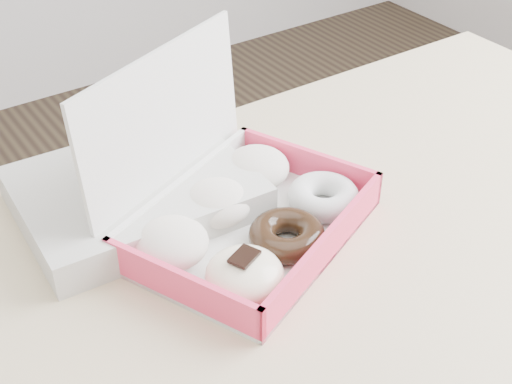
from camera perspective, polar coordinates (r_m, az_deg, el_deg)
table at (r=0.85m, az=8.47°, el=-10.75°), size 1.20×0.80×0.75m
donut_box at (r=0.83m, az=-1.47°, el=-1.46°), size 0.35×0.32×0.20m
newspapers at (r=0.88m, az=-9.66°, el=-0.07°), size 0.28×0.23×0.04m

